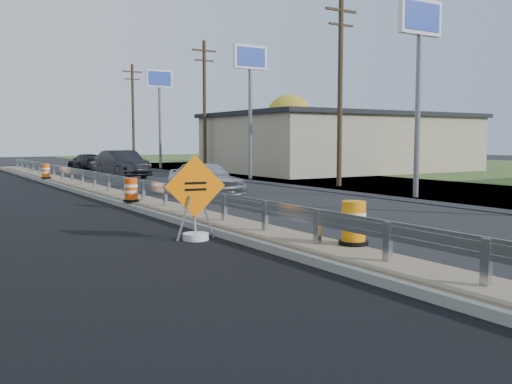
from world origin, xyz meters
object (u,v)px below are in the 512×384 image
caution_sign (196,219)px  barrel_shoulder_far (124,165)px  barrel_median_mid (131,190)px  car_silver (206,178)px  car_dark_mid (122,164)px  barrel_median_far (46,172)px  car_dark_far (86,162)px  barrel_median_near (354,224)px

caution_sign → barrel_shoulder_far: 32.49m
barrel_median_mid → barrel_shoulder_far: bearing=71.8°
car_silver → car_dark_mid: 12.89m
caution_sign → barrel_median_far: caution_sign is taller
barrel_median_far → car_dark_far: car_dark_far is taller
barrel_median_near → barrel_median_far: barrel_median_near is taller
car_silver → car_dark_mid: size_ratio=0.84×
barrel_median_mid → caution_sign: bearing=-97.2°
car_dark_mid → car_dark_far: size_ratio=1.20×
car_dark_far → caution_sign: bearing=74.5°
caution_sign → car_silver: 10.83m
barrel_median_mid → car_dark_mid: size_ratio=0.16×
car_silver → car_dark_mid: car_dark_mid is taller
barrel_shoulder_far → car_silver: bearing=-99.9°
caution_sign → car_silver: caution_sign is taller
car_silver → barrel_median_near: bearing=-107.3°
caution_sign → car_dark_mid: 23.16m
car_dark_mid → barrel_median_far: bearing=-162.6°
car_dark_mid → car_dark_far: car_dark_mid is taller
barrel_shoulder_far → caution_sign: bearing=-105.9°
caution_sign → barrel_shoulder_far: (8.89, 31.25, -0.11)m
barrel_shoulder_far → car_dark_far: (-2.50, 1.66, 0.22)m
caution_sign → barrel_median_near: 3.83m
barrel_median_near → barrel_median_far: bearing=92.6°
barrel_median_near → barrel_median_mid: size_ratio=1.10×
barrel_median_far → barrel_shoulder_far: size_ratio=0.94×
car_silver → caution_sign: bearing=-121.6°
caution_sign → barrel_shoulder_far: bearing=83.2°
barrel_median_near → barrel_shoulder_far: 35.22m
barrel_median_mid → car_silver: (4.22, 2.66, 0.12)m
barrel_median_near → car_dark_far: bearing=83.0°
barrel_median_far → barrel_shoulder_far: 13.32m
barrel_median_near → barrel_shoulder_far: barrel_median_near is taller
barrel_median_mid → car_silver: car_silver is taller
barrel_shoulder_far → car_silver: car_silver is taller
barrel_median_far → car_dark_far: bearing=65.8°
barrel_median_near → barrel_median_far: 23.92m
barrel_median_mid → car_dark_far: car_dark_far is taller
barrel_median_far → car_dark_mid: bearing=20.2°
car_silver → car_dark_far: (1.30, 23.35, -0.11)m
barrel_shoulder_far → car_dark_mid: 9.36m
barrel_median_far → car_silver: size_ratio=0.18×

